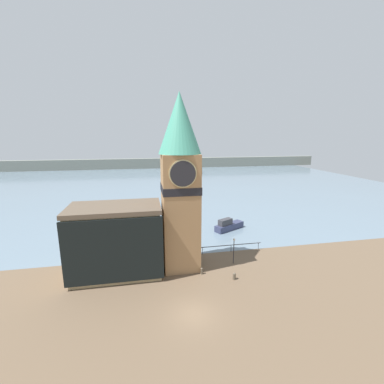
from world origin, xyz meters
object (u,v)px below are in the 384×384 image
object	(u,v)px
clock_tower	(180,179)
mooring_bollard_far	(202,271)
mooring_bollard_near	(234,276)
boat_near	(228,226)
pier_building	(116,240)
lamp_post	(234,246)

from	to	relation	value
clock_tower	mooring_bollard_far	bearing A→B (deg)	-48.24
mooring_bollard_near	boat_near	bearing A→B (deg)	73.83
mooring_bollard_near	pier_building	bearing A→B (deg)	163.59
mooring_bollard_far	pier_building	bearing A→B (deg)	168.08
pier_building	boat_near	xyz separation A→B (m)	(17.85, 11.56, -3.45)
mooring_bollard_far	lamp_post	world-z (taller)	lamp_post
boat_near	lamp_post	world-z (taller)	lamp_post
pier_building	lamp_post	bearing A→B (deg)	-1.05
clock_tower	lamp_post	size ratio (longest dim) A/B	6.08
boat_near	lamp_post	size ratio (longest dim) A/B	1.69
mooring_bollard_near	lamp_post	world-z (taller)	lamp_post
clock_tower	lamp_post	bearing A→B (deg)	-5.05
mooring_bollard_near	clock_tower	bearing A→B (deg)	142.80
pier_building	mooring_bollard_far	distance (m)	10.81
lamp_post	mooring_bollard_near	bearing A→B (deg)	-108.02
clock_tower	pier_building	xyz separation A→B (m)	(-7.73, -0.34, -7.00)
clock_tower	pier_building	size ratio (longest dim) A/B	1.99
mooring_bollard_near	lamp_post	size ratio (longest dim) A/B	0.24
mooring_bollard_near	mooring_bollard_far	world-z (taller)	mooring_bollard_near
boat_near	mooring_bollard_near	xyz separation A→B (m)	(-4.49, -15.49, -0.35)
boat_near	lamp_post	distance (m)	12.39
pier_building	boat_near	distance (m)	21.54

